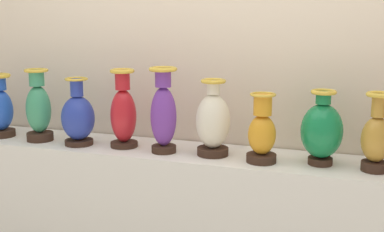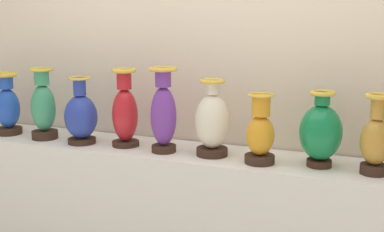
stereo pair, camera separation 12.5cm
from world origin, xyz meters
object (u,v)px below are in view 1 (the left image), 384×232
at_px(vase_cobalt, 78,118).
at_px(vase_ochre, 376,138).
at_px(vase_jade, 38,109).
at_px(vase_sapphire, 0,108).
at_px(vase_crimson, 123,113).
at_px(vase_violet, 163,113).
at_px(vase_emerald, 322,130).
at_px(vase_amber, 262,133).
at_px(vase_ivory, 213,122).

bearing_deg(vase_cobalt, vase_ochre, 0.88).
bearing_deg(vase_jade, vase_cobalt, -2.36).
bearing_deg(vase_sapphire, vase_crimson, 1.47).
relative_size(vase_cobalt, vase_violet, 0.84).
bearing_deg(vase_emerald, vase_amber, -168.89).
xyz_separation_m(vase_crimson, vase_amber, (0.72, -0.04, -0.04)).
bearing_deg(vase_amber, vase_violet, 178.61).
xyz_separation_m(vase_jade, vase_amber, (1.22, -0.01, -0.03)).
relative_size(vase_violet, vase_ivory, 1.14).
relative_size(vase_sapphire, vase_jade, 0.91).
xyz_separation_m(vase_emerald, vase_ochre, (0.23, -0.03, -0.01)).
bearing_deg(vase_sapphire, vase_cobalt, -2.36).
xyz_separation_m(vase_amber, vase_ochre, (0.49, 0.03, 0.01)).
distance_m(vase_cobalt, vase_ochre, 1.46).
xyz_separation_m(vase_cobalt, vase_emerald, (1.23, 0.05, 0.01)).
xyz_separation_m(vase_cobalt, vase_violet, (0.48, 0.01, 0.05)).
height_order(vase_sapphire, vase_cobalt, same).
bearing_deg(vase_sapphire, vase_ochre, 0.04).
xyz_separation_m(vase_cobalt, vase_amber, (0.97, -0.00, -0.01)).
height_order(vase_violet, vase_ochre, vase_violet).
relative_size(vase_sapphire, vase_cobalt, 1.00).
bearing_deg(vase_amber, vase_jade, 179.37).
height_order(vase_jade, vase_cobalt, vase_jade).
distance_m(vase_jade, vase_crimson, 0.49).
xyz_separation_m(vase_crimson, vase_ochre, (1.21, -0.02, -0.03)).
relative_size(vase_jade, vase_amber, 1.21).
distance_m(vase_sapphire, vase_emerald, 1.73).
relative_size(vase_sapphire, vase_violet, 0.84).
distance_m(vase_cobalt, vase_amber, 0.97).
distance_m(vase_ivory, vase_ochre, 0.73).
bearing_deg(vase_crimson, vase_cobalt, -170.59).
bearing_deg(vase_violet, vase_cobalt, -178.94).
bearing_deg(vase_emerald, vase_ochre, -6.35).
bearing_deg(vase_cobalt, vase_crimson, 9.41).
bearing_deg(vase_ivory, vase_sapphire, -179.22).
bearing_deg(vase_cobalt, vase_amber, -0.18).
height_order(vase_sapphire, vase_ochre, vase_sapphire).
height_order(vase_cobalt, vase_ochre, vase_cobalt).
height_order(vase_crimson, vase_violet, vase_violet).
bearing_deg(vase_jade, vase_violet, -0.11).
xyz_separation_m(vase_jade, vase_ochre, (1.70, 0.01, -0.02)).
xyz_separation_m(vase_sapphire, vase_jade, (0.26, -0.01, 0.01)).
bearing_deg(vase_violet, vase_emerald, 2.99).
xyz_separation_m(vase_jade, vase_emerald, (1.47, 0.04, -0.02)).
height_order(vase_cobalt, vase_amber, vase_cobalt).
height_order(vase_cobalt, vase_emerald, vase_cobalt).
relative_size(vase_jade, vase_ochre, 1.13).
xyz_separation_m(vase_sapphire, vase_ochre, (1.96, 0.00, -0.01)).
bearing_deg(vase_crimson, vase_ochre, -0.84).
bearing_deg(vase_crimson, vase_violet, -7.62).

